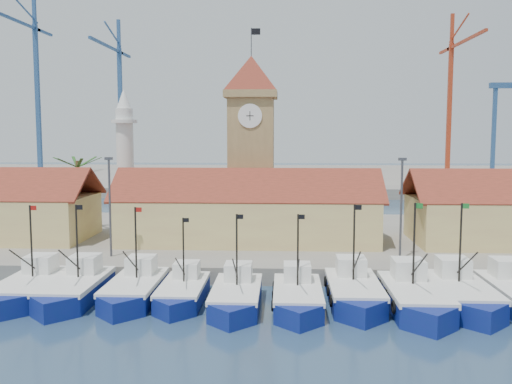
# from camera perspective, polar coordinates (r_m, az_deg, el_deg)

# --- Properties ---
(ground) EXTENTS (400.00, 400.00, 0.00)m
(ground) POSITION_cam_1_polar(r_m,az_deg,el_deg) (40.47, -2.58, -12.35)
(ground) COLOR #1D3B4E
(ground) RESTS_ON ground
(quay) EXTENTS (140.00, 32.00, 1.50)m
(quay) POSITION_cam_1_polar(r_m,az_deg,el_deg) (63.49, -0.56, -4.89)
(quay) COLOR gray
(quay) RESTS_ON ground
(terminal) EXTENTS (240.00, 80.00, 2.00)m
(terminal) POSITION_cam_1_polar(r_m,az_deg,el_deg) (148.75, 1.36, 1.46)
(terminal) COLOR gray
(terminal) RESTS_ON ground
(boat_0) EXTENTS (3.66, 10.03, 7.59)m
(boat_0) POSITION_cam_1_polar(r_m,az_deg,el_deg) (47.26, -21.85, -9.09)
(boat_0) COLOR navy
(boat_0) RESTS_ON ground
(boat_1) EXTENTS (3.70, 10.14, 7.67)m
(boat_1) POSITION_cam_1_polar(r_m,az_deg,el_deg) (45.79, -17.73, -9.41)
(boat_1) COLOR navy
(boat_1) RESTS_ON ground
(boat_2) EXTENTS (3.61, 9.89, 7.48)m
(boat_2) POSITION_cam_1_polar(r_m,az_deg,el_deg) (44.62, -12.12, -9.69)
(boat_2) COLOR navy
(boat_2) RESTS_ON ground
(boat_3) EXTENTS (3.23, 8.85, 6.69)m
(boat_3) POSITION_cam_1_polar(r_m,az_deg,el_deg) (43.68, -7.40, -10.06)
(boat_3) COLOR navy
(boat_3) RESTS_ON ground
(boat_4) EXTENTS (3.47, 9.50, 7.19)m
(boat_4) POSITION_cam_1_polar(r_m,az_deg,el_deg) (41.99, -2.02, -10.60)
(boat_4) COLOR navy
(boat_4) RESTS_ON ground
(boat_5) EXTENTS (3.48, 9.52, 7.21)m
(boat_5) POSITION_cam_1_polar(r_m,az_deg,el_deg) (41.92, 4.20, -10.64)
(boat_5) COLOR navy
(boat_5) RESTS_ON ground
(boat_6) EXTENTS (3.76, 10.30, 7.80)m
(boat_6) POSITION_cam_1_polar(r_m,az_deg,el_deg) (43.43, 9.83, -10.04)
(boat_6) COLOR navy
(boat_6) RESTS_ON ground
(boat_7) EXTENTS (3.92, 10.74, 8.13)m
(boat_7) POSITION_cam_1_polar(r_m,az_deg,el_deg) (42.92, 15.67, -10.32)
(boat_7) COLOR navy
(boat_7) RESTS_ON ground
(boat_8) EXTENTS (3.86, 10.58, 8.00)m
(boat_8) POSITION_cam_1_polar(r_m,az_deg,el_deg) (44.74, 19.95, -9.80)
(boat_8) COLOR navy
(boat_8) RESTS_ON ground
(hall_center) EXTENTS (27.04, 10.13, 7.61)m
(hall_center) POSITION_cam_1_polar(r_m,az_deg,el_deg) (59.01, -0.79, -2.53)
(hall_center) COLOR #DDCE79
(hall_center) RESTS_ON quay
(clock_tower) EXTENTS (5.80, 5.80, 22.70)m
(clock_tower) POSITION_cam_1_polar(r_m,az_deg,el_deg) (64.35, -0.47, 5.30)
(clock_tower) COLOR #A58A54
(clock_tower) RESTS_ON quay
(minaret) EXTENTS (3.00, 3.00, 16.30)m
(minaret) POSITION_cam_1_polar(r_m,az_deg,el_deg) (68.88, -12.95, 3.34)
(minaret) COLOR silver
(minaret) RESTS_ON quay
(palm_tree) EXTENTS (5.60, 5.03, 8.39)m
(palm_tree) POSITION_cam_1_polar(r_m,az_deg,el_deg) (68.76, -17.35, 0.30)
(palm_tree) COLOR brown
(palm_tree) RESTS_ON quay
(lamp_posts) EXTENTS (80.70, 0.25, 9.03)m
(lamp_posts) POSITION_cam_1_polar(r_m,az_deg,el_deg) (50.73, -0.79, -1.09)
(lamp_posts) COLOR #3F3F44
(lamp_posts) RESTS_ON quay
(crane_blue_far) EXTENTS (1.00, 33.20, 44.11)m
(crane_blue_far) POSITION_cam_1_polar(r_m,az_deg,el_deg) (152.30, -21.29, 10.78)
(crane_blue_far) COLOR #2A4F81
(crane_blue_far) RESTS_ON terminal
(crane_blue_near) EXTENTS (1.00, 32.32, 39.19)m
(crane_blue_near) POSITION_cam_1_polar(r_m,az_deg,el_deg) (151.19, -13.60, 9.99)
(crane_blue_near) COLOR #2A4F81
(crane_blue_near) RESTS_ON terminal
(crane_red_right) EXTENTS (1.00, 34.10, 39.25)m
(crane_red_right) POSITION_cam_1_polar(r_m,az_deg,el_deg) (147.67, 19.02, 10.00)
(crane_red_right) COLOR #A73419
(crane_red_right) RESTS_ON terminal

